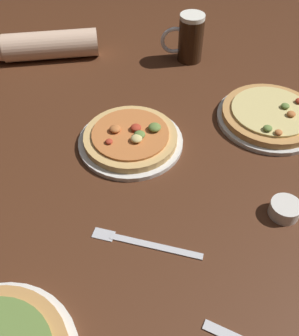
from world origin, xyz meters
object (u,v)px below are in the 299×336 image
beer_mug_dark (189,38)px  pizza_plate_side (131,139)px  fork_left (144,243)px  diner_arm (41,46)px  ramekin_sauce (285,209)px  pizza_plate_far (270,115)px

beer_mug_dark → pizza_plate_side: bearing=-123.6°
pizza_plate_side → beer_mug_dark: 0.44m
fork_left → diner_arm: (-0.20, 0.76, 0.04)m
beer_mug_dark → fork_left: beer_mug_dark is taller
beer_mug_dark → ramekin_sauce: beer_mug_dark is taller
ramekin_sauce → diner_arm: 0.90m
ramekin_sauce → fork_left: (-0.31, -0.02, -0.01)m
beer_mug_dark → diner_arm: bearing=168.6°
pizza_plate_side → beer_mug_dark: size_ratio=1.78×
fork_left → ramekin_sauce: bearing=3.7°
pizza_plate_far → beer_mug_dark: bearing=112.1°
pizza_plate_side → fork_left: pizza_plate_side is taller
pizza_plate_side → pizza_plate_far: bearing=3.4°
pizza_plate_far → pizza_plate_side: 0.38m
pizza_plate_side → diner_arm: bearing=115.6°
beer_mug_dark → ramekin_sauce: size_ratio=2.28×
fork_left → pizza_plate_side: bearing=86.3°
pizza_plate_side → diner_arm: (-0.22, 0.46, 0.03)m
ramekin_sauce → diner_arm: diner_arm is taller
pizza_plate_far → diner_arm: 0.74m
ramekin_sauce → beer_mug_dark: bearing=94.1°
pizza_plate_far → ramekin_sauce: bearing=-107.1°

